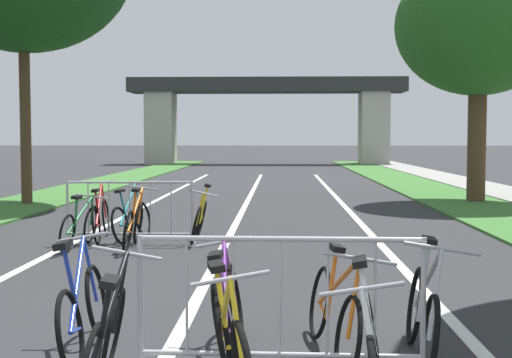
{
  "coord_description": "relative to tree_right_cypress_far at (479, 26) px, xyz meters",
  "views": [
    {
      "loc": [
        0.91,
        -1.62,
        1.76
      ],
      "look_at": [
        0.37,
        13.57,
        0.84
      ],
      "focal_mm": 48.12,
      "sensor_mm": 36.0,
      "label": 1
    }
  ],
  "objects": [
    {
      "name": "bicycle_silver_5",
      "position": [
        -4.18,
        -13.36,
        -4.36
      ],
      "size": [
        0.53,
        1.68,
        1.03
      ],
      "rotation": [
        0.0,
        0.0,
        3.04
      ],
      "color": "black",
      "rests_on": "ground"
    },
    {
      "name": "lane_stripe_left_lane",
      "position": [
        -8.76,
        -1.66,
        -4.73
      ],
      "size": [
        0.14,
        30.75,
        0.01
      ],
      "primitive_type": "cube",
      "color": "silver",
      "rests_on": "ground"
    },
    {
      "name": "overpass_bridge",
      "position": [
        -6.19,
        26.9,
        -0.86
      ],
      "size": [
        18.15,
        2.81,
        5.66
      ],
      "color": "#2D2D30",
      "rests_on": "ground"
    },
    {
      "name": "bicycle_purple_8",
      "position": [
        -5.69,
        -13.27,
        -4.37
      ],
      "size": [
        0.49,
        1.76,
        0.91
      ],
      "rotation": [
        0.0,
        0.0,
        0.0
      ],
      "color": "black",
      "rests_on": "ground"
    },
    {
      "name": "bicycle_red_9",
      "position": [
        -8.36,
        -7.07,
        -4.36
      ],
      "size": [
        0.48,
        1.75,
        1.01
      ],
      "rotation": [
        0.0,
        0.0,
        0.11
      ],
      "color": "black",
      "rests_on": "ground"
    },
    {
      "name": "lane_stripe_center",
      "position": [
        -6.19,
        -1.66,
        -4.73
      ],
      "size": [
        0.14,
        30.75,
        0.01
      ],
      "primitive_type": "cube",
      "color": "silver",
      "rests_on": "ground"
    },
    {
      "name": "crowd_barrier_nearest",
      "position": [
        -5.28,
        -13.75,
        -4.22
      ],
      "size": [
        2.12,
        0.48,
        1.05
      ],
      "rotation": [
        0.0,
        0.0,
        -0.02
      ],
      "color": "#ADADB2",
      "rests_on": "ground"
    },
    {
      "name": "sidewalk_path_right",
      "position": [
        1.75,
        4.71,
        -4.7
      ],
      "size": [
        1.92,
        53.16,
        0.08
      ],
      "primitive_type": "cube",
      "color": "gray",
      "rests_on": "ground"
    },
    {
      "name": "bicycle_orange_0",
      "position": [
        -4.86,
        -13.26,
        -4.37
      ],
      "size": [
        0.61,
        1.74,
        0.95
      ],
      "rotation": [
        0.0,
        0.0,
        3.27
      ],
      "color": "black",
      "rests_on": "ground"
    },
    {
      "name": "bicycle_green_7",
      "position": [
        -8.48,
        -7.94,
        -4.39
      ],
      "size": [
        0.55,
        1.68,
        0.87
      ],
      "rotation": [
        0.0,
        0.0,
        -0.06
      ],
      "color": "black",
      "rests_on": "ground"
    },
    {
      "name": "tree_right_cypress_far",
      "position": [
        0.0,
        0.0,
        0.0
      ],
      "size": [
        4.44,
        4.44,
        6.66
      ],
      "color": "#4C3823",
      "rests_on": "ground"
    },
    {
      "name": "bicycle_yellow_1",
      "position": [
        -6.66,
        -7.09,
        -4.37
      ],
      "size": [
        0.49,
        1.69,
        0.96
      ],
      "rotation": [
        0.0,
        0.0,
        3.17
      ],
      "color": "black",
      "rests_on": "ground"
    },
    {
      "name": "bicycle_yellow_11",
      "position": [
        -5.61,
        -14.18,
        -4.36
      ],
      "size": [
        0.52,
        1.71,
        0.97
      ],
      "rotation": [
        0.0,
        0.0,
        3.36
      ],
      "color": "black",
      "rests_on": "ground"
    },
    {
      "name": "bicycle_blue_4",
      "position": [
        -6.87,
        -13.27,
        -4.37
      ],
      "size": [
        0.48,
        1.65,
        0.97
      ],
      "rotation": [
        0.0,
        0.0,
        0.07
      ],
      "color": "black",
      "rests_on": "ground"
    },
    {
      "name": "bicycle_black_6",
      "position": [
        -6.45,
        -14.27,
        -4.35
      ],
      "size": [
        0.5,
        1.65,
        0.99
      ],
      "rotation": [
        0.0,
        0.0,
        0.09
      ],
      "color": "black",
      "rests_on": "ground"
    },
    {
      "name": "crowd_barrier_second",
      "position": [
        -7.76,
        -7.55,
        -4.22
      ],
      "size": [
        2.12,
        0.47,
        1.05
      ],
      "rotation": [
        0.0,
        0.0,
        0.01
      ],
      "color": "#ADADB2",
      "rests_on": "ground"
    },
    {
      "name": "bicycle_white_3",
      "position": [
        -4.66,
        -14.18,
        -4.38
      ],
      "size": [
        0.56,
        1.72,
        0.93
      ],
      "rotation": [
        0.0,
        0.0,
        3.04
      ],
      "color": "black",
      "rests_on": "ground"
    },
    {
      "name": "bicycle_orange_10",
      "position": [
        -7.62,
        -7.91,
        -4.36
      ],
      "size": [
        0.51,
        1.66,
        0.98
      ],
      "rotation": [
        0.0,
        0.0,
        0.05
      ],
      "color": "black",
      "rests_on": "ground"
    },
    {
      "name": "lane_stripe_right_lane",
      "position": [
        -3.63,
        -1.66,
        -4.73
      ],
      "size": [
        0.14,
        30.75,
        0.01
      ],
      "primitive_type": "cube",
      "color": "silver",
      "rests_on": "ground"
    },
    {
      "name": "bicycle_teal_2",
      "position": [
        -7.83,
        -7.07,
        -4.38
      ],
      "size": [
        0.49,
        1.62,
        0.99
      ],
      "rotation": [
        0.0,
        0.0,
        -0.19
      ],
      "color": "black",
      "rests_on": "ground"
    },
    {
      "name": "grass_verge_right",
      "position": [
        -0.37,
        4.71,
        -4.71
      ],
      "size": [
        2.32,
        53.16,
        0.05
      ],
      "primitive_type": "cube",
      "color": "#386B2D",
      "rests_on": "ground"
    },
    {
      "name": "grass_verge_left",
      "position": [
        -12.01,
        4.71,
        -4.71
      ],
      "size": [
        2.32,
        53.16,
        0.05
      ],
      "primitive_type": "cube",
      "color": "#386B2D",
      "rests_on": "ground"
    }
  ]
}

